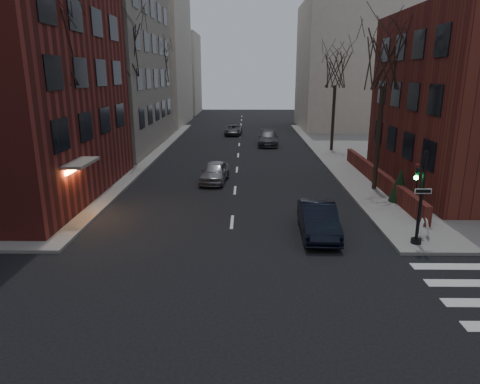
{
  "coord_description": "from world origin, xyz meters",
  "views": [
    {
      "loc": [
        0.67,
        -8.19,
        7.2
      ],
      "look_at": [
        0.42,
        10.43,
        2.0
      ],
      "focal_mm": 32.0,
      "sensor_mm": 36.0,
      "label": 1
    }
  ],
  "objects_px": {
    "streetlamp_far": "(169,99)",
    "parked_sedan": "(318,220)",
    "tree_left_c": "(159,65)",
    "car_lane_gray": "(268,138)",
    "tree_right_a": "(385,58)",
    "evergreen_shrub": "(400,185)",
    "tree_left_b": "(122,50)",
    "sandwich_board": "(424,228)",
    "tree_left_a": "(55,46)",
    "streetlamp_near": "(119,117)",
    "tree_right_b": "(336,68)",
    "traffic_signal": "(419,204)",
    "car_lane_far": "(233,130)",
    "car_lane_silver": "(215,172)"
  },
  "relations": [
    {
      "from": "streetlamp_near",
      "to": "car_lane_far",
      "type": "bearing_deg",
      "value": 70.72
    },
    {
      "from": "traffic_signal",
      "to": "evergreen_shrub",
      "type": "height_order",
      "value": "traffic_signal"
    },
    {
      "from": "parked_sedan",
      "to": "car_lane_silver",
      "type": "xyz_separation_m",
      "value": [
        -5.43,
        9.83,
        -0.04
      ]
    },
    {
      "from": "streetlamp_far",
      "to": "sandwich_board",
      "type": "bearing_deg",
      "value": -62.59
    },
    {
      "from": "car_lane_gray",
      "to": "tree_left_b",
      "type": "bearing_deg",
      "value": -137.84
    },
    {
      "from": "traffic_signal",
      "to": "car_lane_silver",
      "type": "distance_m",
      "value": 14.62
    },
    {
      "from": "tree_left_a",
      "to": "tree_right_a",
      "type": "bearing_deg",
      "value": 12.8
    },
    {
      "from": "tree_right_a",
      "to": "sandwich_board",
      "type": "xyz_separation_m",
      "value": [
        -0.23,
        -8.33,
        -7.46
      ]
    },
    {
      "from": "tree_left_c",
      "to": "tree_right_b",
      "type": "bearing_deg",
      "value": -24.44
    },
    {
      "from": "car_lane_far",
      "to": "car_lane_gray",
      "type": "bearing_deg",
      "value": -61.79
    },
    {
      "from": "tree_left_b",
      "to": "sandwich_board",
      "type": "relative_size",
      "value": 12.75
    },
    {
      "from": "tree_right_a",
      "to": "car_lane_silver",
      "type": "xyz_separation_m",
      "value": [
        -10.23,
        2.16,
        -7.33
      ]
    },
    {
      "from": "tree_left_a",
      "to": "evergreen_shrub",
      "type": "height_order",
      "value": "tree_left_a"
    },
    {
      "from": "parked_sedan",
      "to": "car_lane_far",
      "type": "relative_size",
      "value": 1.05
    },
    {
      "from": "tree_left_b",
      "to": "parked_sedan",
      "type": "height_order",
      "value": "tree_left_b"
    },
    {
      "from": "car_lane_silver",
      "to": "streetlamp_near",
      "type": "bearing_deg",
      "value": 170.93
    },
    {
      "from": "tree_left_c",
      "to": "sandwich_board",
      "type": "bearing_deg",
      "value": -60.21
    },
    {
      "from": "car_lane_silver",
      "to": "sandwich_board",
      "type": "relative_size",
      "value": 4.82
    },
    {
      "from": "tree_left_b",
      "to": "parked_sedan",
      "type": "distance_m",
      "value": 21.83
    },
    {
      "from": "tree_left_a",
      "to": "parked_sedan",
      "type": "bearing_deg",
      "value": -16.02
    },
    {
      "from": "tree_left_c",
      "to": "car_lane_gray",
      "type": "bearing_deg",
      "value": -20.54
    },
    {
      "from": "tree_left_c",
      "to": "streetlamp_far",
      "type": "bearing_deg",
      "value": 73.3
    },
    {
      "from": "tree_left_b",
      "to": "sandwich_board",
      "type": "height_order",
      "value": "tree_left_b"
    },
    {
      "from": "streetlamp_far",
      "to": "sandwich_board",
      "type": "relative_size",
      "value": 7.41
    },
    {
      "from": "tree_left_c",
      "to": "car_lane_far",
      "type": "height_order",
      "value": "tree_left_c"
    },
    {
      "from": "tree_right_b",
      "to": "evergreen_shrub",
      "type": "relative_size",
      "value": 4.8
    },
    {
      "from": "tree_left_a",
      "to": "sandwich_board",
      "type": "relative_size",
      "value": 12.11
    },
    {
      "from": "car_lane_silver",
      "to": "evergreen_shrub",
      "type": "xyz_separation_m",
      "value": [
        10.82,
        -4.92,
        0.41
      ]
    },
    {
      "from": "car_lane_silver",
      "to": "sandwich_board",
      "type": "bearing_deg",
      "value": -40.2
    },
    {
      "from": "sandwich_board",
      "to": "evergreen_shrub",
      "type": "xyz_separation_m",
      "value": [
        0.82,
        5.57,
        0.53
      ]
    },
    {
      "from": "tree_left_a",
      "to": "tree_left_c",
      "type": "relative_size",
      "value": 1.06
    },
    {
      "from": "streetlamp_far",
      "to": "parked_sedan",
      "type": "height_order",
      "value": "streetlamp_far"
    },
    {
      "from": "streetlamp_near",
      "to": "streetlamp_far",
      "type": "bearing_deg",
      "value": 90.0
    },
    {
      "from": "tree_right_a",
      "to": "traffic_signal",
      "type": "bearing_deg",
      "value": -95.47
    },
    {
      "from": "tree_right_a",
      "to": "streetlamp_far",
      "type": "bearing_deg",
      "value": 125.31
    },
    {
      "from": "tree_left_b",
      "to": "sandwich_board",
      "type": "distance_m",
      "value": 25.26
    },
    {
      "from": "streetlamp_near",
      "to": "car_lane_gray",
      "type": "relative_size",
      "value": 1.26
    },
    {
      "from": "streetlamp_far",
      "to": "parked_sedan",
      "type": "distance_m",
      "value": 34.12
    },
    {
      "from": "tree_left_a",
      "to": "streetlamp_far",
      "type": "distance_m",
      "value": 28.32
    },
    {
      "from": "tree_left_b",
      "to": "streetlamp_far",
      "type": "bearing_deg",
      "value": 87.85
    },
    {
      "from": "tree_left_a",
      "to": "tree_left_b",
      "type": "bearing_deg",
      "value": 90.0
    },
    {
      "from": "streetlamp_near",
      "to": "evergreen_shrub",
      "type": "height_order",
      "value": "streetlamp_near"
    },
    {
      "from": "streetlamp_far",
      "to": "traffic_signal",
      "type": "bearing_deg",
      "value": -63.94
    },
    {
      "from": "parked_sedan",
      "to": "car_lane_far",
      "type": "xyz_separation_m",
      "value": [
        -4.8,
        32.83,
        -0.14
      ]
    },
    {
      "from": "streetlamp_near",
      "to": "evergreen_shrub",
      "type": "distance_m",
      "value": 19.11
    },
    {
      "from": "tree_right_a",
      "to": "evergreen_shrub",
      "type": "height_order",
      "value": "tree_right_a"
    },
    {
      "from": "car_lane_far",
      "to": "tree_right_b",
      "type": "bearing_deg",
      "value": -47.6
    },
    {
      "from": "car_lane_far",
      "to": "streetlamp_near",
      "type": "bearing_deg",
      "value": -107.59
    },
    {
      "from": "parked_sedan",
      "to": "sandwich_board",
      "type": "xyz_separation_m",
      "value": [
        4.57,
        -0.66,
        -0.16
      ]
    },
    {
      "from": "tree_left_a",
      "to": "streetlamp_near",
      "type": "relative_size",
      "value": 1.63
    }
  ]
}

